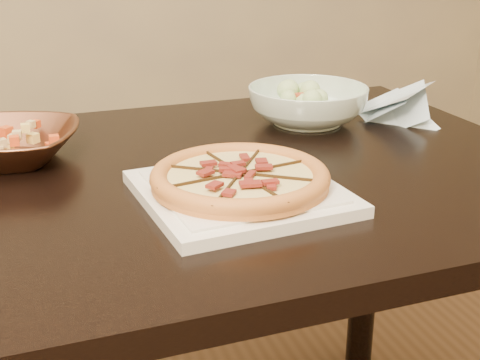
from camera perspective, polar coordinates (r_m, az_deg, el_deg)
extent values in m
cube|color=black|center=(1.11, -6.40, -0.42)|extent=(1.37, 0.91, 0.04)
cylinder|color=black|center=(1.76, 10.75, -5.62)|extent=(0.07, 0.07, 0.71)
cube|color=silver|center=(0.99, 0.00, -1.13)|extent=(0.31, 0.31, 0.02)
cube|color=silver|center=(0.99, 0.00, -0.54)|extent=(0.26, 0.26, 0.00)
cylinder|color=#BC6934|center=(0.98, 0.00, -0.11)|extent=(0.26, 0.26, 0.01)
torus|color=#BC6934|center=(0.98, 0.00, 0.33)|extent=(0.27, 0.27, 0.03)
cylinder|color=#D6C975|center=(0.98, 0.00, 0.27)|extent=(0.21, 0.21, 0.01)
cube|color=black|center=(0.98, 0.00, 0.55)|extent=(0.05, 0.26, 0.01)
cube|color=black|center=(0.98, 0.00, 0.55)|extent=(0.22, 0.15, 0.01)
cube|color=black|center=(0.98, 0.00, 0.55)|extent=(0.26, 0.05, 0.01)
cube|color=black|center=(0.98, 0.00, 0.55)|extent=(0.15, 0.22, 0.01)
cube|color=maroon|center=(0.99, 0.96, 0.90)|extent=(0.03, 0.02, 0.00)
cube|color=maroon|center=(1.01, 1.65, 1.35)|extent=(0.03, 0.02, 0.00)
cube|color=maroon|center=(1.04, 1.47, 1.91)|extent=(0.03, 0.03, 0.00)
cube|color=maroon|center=(1.00, 0.11, 1.23)|extent=(0.02, 0.03, 0.00)
cube|color=maroon|center=(1.02, -0.73, 1.66)|extent=(0.02, 0.02, 0.00)
cube|color=maroon|center=(1.04, -2.32, 1.91)|extent=(0.02, 0.03, 0.00)
cube|color=maroon|center=(1.00, -1.54, 1.11)|extent=(0.03, 0.03, 0.00)
cube|color=maroon|center=(1.00, -3.18, 1.07)|extent=(0.03, 0.03, 0.00)
cube|color=maroon|center=(0.98, -4.84, 0.69)|extent=(0.03, 0.02, 0.00)
cube|color=maroon|center=(0.97, -2.29, 0.43)|extent=(0.02, 0.01, 0.00)
cube|color=maroon|center=(0.94, -3.12, -0.15)|extent=(0.03, 0.02, 0.00)
cube|color=maroon|center=(0.96, -0.76, 0.30)|extent=(0.03, 0.03, 0.00)
cube|color=maroon|center=(0.93, -0.69, -0.28)|extent=(0.02, 0.03, 0.00)
cube|color=maroon|center=(0.91, 0.43, -0.87)|extent=(0.02, 0.03, 0.00)
cube|color=maroon|center=(0.95, 0.77, 0.12)|extent=(0.02, 0.03, 0.00)
cube|color=maroon|center=(0.94, 2.32, -0.14)|extent=(0.02, 0.03, 0.00)
cube|color=maroon|center=(0.95, 4.30, -0.07)|extent=(0.03, 0.03, 0.00)
cube|color=maroon|center=(0.97, 2.22, 0.59)|extent=(0.03, 0.02, 0.00)
cube|color=maroon|center=(0.99, 3.58, 0.93)|extent=(0.03, 0.02, 0.00)
imported|color=brown|center=(1.21, -19.22, 2.85)|extent=(0.30, 0.30, 0.06)
cube|color=tan|center=(1.20, -19.46, 4.81)|extent=(0.03, 0.03, 0.03)
cube|color=#CA4618|center=(1.20, -18.74, 4.95)|extent=(0.03, 0.03, 0.03)
cube|color=#F2CF63|center=(1.22, -18.22, 5.17)|extent=(0.03, 0.03, 0.03)
cube|color=tan|center=(1.24, -18.08, 5.41)|extent=(0.03, 0.03, 0.03)
cube|color=#CA4618|center=(1.21, -19.31, 4.92)|extent=(0.03, 0.03, 0.03)
cube|color=#F2CF63|center=(1.22, -19.38, 5.12)|extent=(0.03, 0.03, 0.03)
cube|color=#CA4618|center=(1.20, -19.50, 4.82)|extent=(0.03, 0.03, 0.03)
cube|color=#F2CF63|center=(1.20, -19.54, 4.76)|extent=(0.03, 0.03, 0.03)
cube|color=tan|center=(1.18, -19.66, 4.55)|extent=(0.03, 0.03, 0.03)
cube|color=#CA4618|center=(1.17, -19.33, 4.37)|extent=(0.03, 0.03, 0.03)
cube|color=#F2CF63|center=(1.15, -18.53, 4.30)|extent=(0.03, 0.03, 0.03)
cube|color=tan|center=(1.19, -19.10, 4.73)|extent=(0.03, 0.03, 0.03)
cube|color=#CA4618|center=(1.18, -18.34, 4.74)|extent=(0.03, 0.03, 0.03)
cube|color=#F2CF63|center=(1.19, -17.44, 4.88)|extent=(0.03, 0.03, 0.03)
imported|color=silver|center=(1.38, 5.80, 6.38)|extent=(0.25, 0.25, 0.08)
sphere|color=#D3EC91|center=(1.36, 5.88, 8.66)|extent=(0.04, 0.04, 0.04)
sphere|color=#D3EC91|center=(1.38, 6.41, 8.81)|extent=(0.04, 0.04, 0.04)
sphere|color=#D3EC91|center=(1.41, 5.90, 9.06)|extent=(0.04, 0.04, 0.04)
sphere|color=#D3EC91|center=(1.37, 5.59, 8.77)|extent=(0.04, 0.04, 0.04)
sphere|color=#D3EC91|center=(1.38, 4.52, 8.84)|extent=(0.04, 0.04, 0.04)
sphere|color=#D3EC91|center=(1.36, 5.76, 8.66)|extent=(0.04, 0.04, 0.04)
sphere|color=#D3EC91|center=(1.35, 5.04, 8.54)|extent=(0.04, 0.04, 0.04)
sphere|color=#D3EC91|center=(1.32, 5.25, 8.25)|extent=(0.04, 0.04, 0.04)
sphere|color=#D3EC91|center=(1.35, 6.06, 8.52)|extent=(0.04, 0.04, 0.04)
sphere|color=#D3EC91|center=(1.34, 7.13, 8.38)|extent=(0.04, 0.04, 0.04)
sphere|color=#D3EC91|center=(1.36, 6.12, 8.65)|extent=(0.04, 0.04, 0.04)
cube|color=#C24522|center=(1.40, 6.55, 8.57)|extent=(0.02, 0.02, 0.01)
cube|color=#C24522|center=(1.36, 4.28, 8.32)|extent=(0.02, 0.02, 0.01)
cube|color=#C24522|center=(1.33, 6.77, 7.97)|extent=(0.02, 0.02, 0.01)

